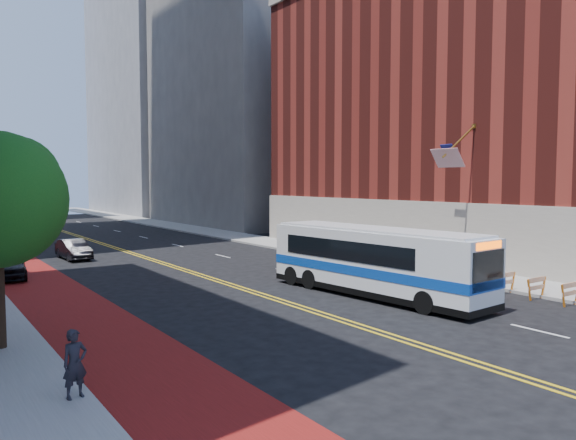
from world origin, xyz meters
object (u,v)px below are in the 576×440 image
(transit_bus, at_px, (373,260))
(pedestrian, at_px, (75,364))
(car_a, at_px, (7,264))
(car_c, at_px, (33,234))
(car_b, at_px, (74,249))

(transit_bus, distance_m, pedestrian, 15.52)
(car_a, relative_size, pedestrian, 2.77)
(transit_bus, distance_m, car_c, 35.54)
(car_c, xyz_separation_m, pedestrian, (-6.01, -39.86, 0.34))
(car_a, xyz_separation_m, car_c, (4.76, 19.89, -0.14))
(car_b, relative_size, pedestrian, 2.49)
(car_b, height_order, pedestrian, pedestrian)
(transit_bus, height_order, pedestrian, transit_bus)
(car_b, bearing_deg, car_c, 87.70)
(transit_bus, bearing_deg, car_a, 127.08)
(car_b, relative_size, car_c, 0.93)
(car_a, bearing_deg, transit_bus, -40.69)
(car_b, bearing_deg, car_a, -132.50)
(transit_bus, relative_size, car_c, 2.64)
(car_b, height_order, car_c, car_b)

